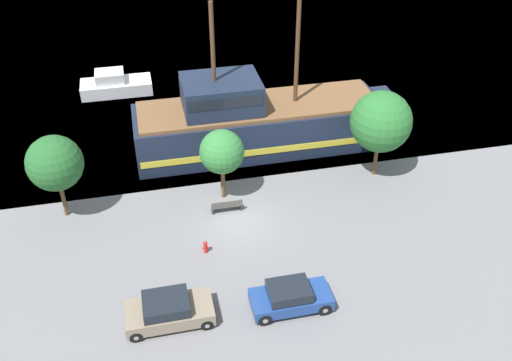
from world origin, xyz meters
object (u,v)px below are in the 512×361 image
Objects in this scene: fire_hydrant at (205,246)px; bench_promenade_east at (227,206)px; moored_boat_dockside at (115,85)px; parked_car_curb_front at (290,297)px; parked_car_curb_mid at (169,310)px; pirate_ship at (256,121)px.

bench_promenade_east reaches higher than fire_hydrant.
fire_hydrant is 3.73m from bench_promenade_east.
moored_boat_dockside is 1.45× the size of parked_car_curb_front.
parked_car_curb_front is at bearing -54.47° from fire_hydrant.
moored_boat_dockside is 21.29m from fire_hydrant.
parked_car_curb_mid is at bearing -118.47° from bench_promenade_east.
parked_car_curb_front is 8.31m from bench_promenade_east.
moored_boat_dockside is at bearing 94.51° from parked_car_curb_mid.
parked_car_curb_front is at bearing -4.19° from parked_car_curb_mid.
pirate_ship reaches higher than parked_car_curb_front.
fire_hydrant is (-3.47, 4.85, -0.30)m from parked_car_curb_front.
fire_hydrant is (2.40, 4.42, -0.30)m from parked_car_curb_mid.
parked_car_curb_front is at bearing -96.23° from pirate_ship.
pirate_ship reaches higher than fire_hydrant.
pirate_ship reaches higher than parked_car_curb_mid.
pirate_ship is at bearing 64.21° from bench_promenade_east.
parked_car_curb_front is at bearing -78.29° from bench_promenade_east.
fire_hydrant is 0.41× the size of bench_promenade_east.
moored_boat_dockside is 25.33m from parked_car_curb_mid.
pirate_ship is at bearing 63.31° from fire_hydrant.
parked_car_curb_mid is at bearing 175.81° from parked_car_curb_front.
fire_hydrant is at bearing -118.53° from bench_promenade_east.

